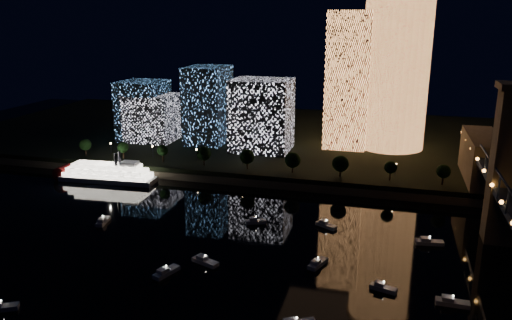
% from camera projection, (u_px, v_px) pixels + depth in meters
% --- Properties ---
extents(ground, '(520.00, 520.00, 0.00)m').
position_uv_depth(ground, '(262.00, 292.00, 128.79)').
color(ground, black).
rests_on(ground, ground).
extents(far_bank, '(420.00, 160.00, 5.00)m').
position_uv_depth(far_bank, '(336.00, 141.00, 276.40)').
color(far_bank, black).
rests_on(far_bank, ground).
extents(seawall, '(420.00, 6.00, 3.00)m').
position_uv_depth(seawall, '(313.00, 187.00, 204.38)').
color(seawall, '#6B5E4C').
rests_on(seawall, ground).
extents(tower_cylindrical, '(34.00, 34.00, 87.53)m').
position_uv_depth(tower_cylindrical, '(396.00, 59.00, 241.92)').
color(tower_cylindrical, '#F2934D').
rests_on(tower_cylindrical, far_bank).
extents(tower_rectangular, '(20.98, 20.98, 66.74)m').
position_uv_depth(tower_rectangular, '(348.00, 80.00, 246.34)').
color(tower_rectangular, '#F2934D').
rests_on(tower_rectangular, far_bank).
extents(midrise_blocks, '(92.22, 32.92, 39.42)m').
position_uv_depth(midrise_blocks, '(199.00, 112.00, 256.99)').
color(midrise_blocks, white).
rests_on(midrise_blocks, far_bank).
extents(riverboat, '(45.72, 12.33, 13.62)m').
position_uv_depth(riverboat, '(103.00, 173.00, 215.52)').
color(riverboat, silver).
rests_on(riverboat, ground).
extents(motorboats, '(117.02, 76.76, 2.78)m').
position_uv_depth(motorboats, '(262.00, 270.00, 138.06)').
color(motorboats, silver).
rests_on(motorboats, ground).
extents(esplanade_trees, '(165.57, 6.98, 8.99)m').
position_uv_depth(esplanade_trees, '(256.00, 157.00, 214.15)').
color(esplanade_trees, black).
rests_on(esplanade_trees, far_bank).
extents(street_lamps, '(132.70, 0.70, 5.65)m').
position_uv_depth(street_lamps, '(242.00, 156.00, 222.15)').
color(street_lamps, black).
rests_on(street_lamps, far_bank).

